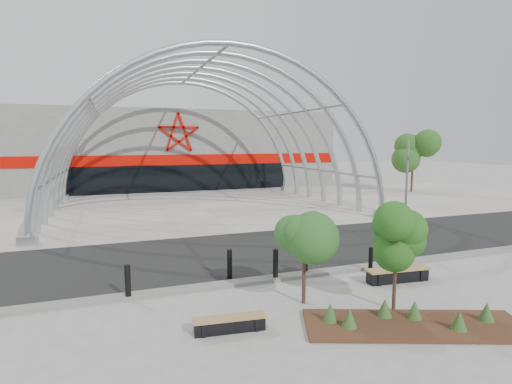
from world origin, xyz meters
name	(u,v)px	position (x,y,z in m)	size (l,w,h in m)	color
ground	(293,275)	(0.00, 0.00, 0.00)	(140.00, 140.00, 0.00)	gray
road	(260,250)	(0.00, 3.50, 0.01)	(140.00, 7.00, 0.02)	black
forecourt	(203,208)	(0.00, 15.50, 0.02)	(60.00, 17.00, 0.04)	#A7A096
kerb	(296,275)	(0.00, -0.25, 0.06)	(60.00, 0.50, 0.12)	slate
arena_building	(169,149)	(0.00, 33.45, 3.99)	(34.00, 15.24, 8.00)	slate
vault_canopy	(203,208)	(0.00, 15.50, 0.02)	(20.80, 15.80, 20.36)	#A4AAAF
planting_bed	(411,322)	(1.20, -4.83, 0.15)	(6.01, 3.69, 0.61)	#3D2119
signal_pole	(407,178)	(11.18, 7.24, 2.63)	(0.29, 0.71, 5.03)	slate
street_tree_0	(305,219)	(-0.78, -2.45, 2.62)	(1.60, 1.60, 3.64)	black
street_tree_1	(397,237)	(1.47, -3.77, 2.18)	(1.28, 1.28, 3.03)	#2F2015
bench_0	(230,324)	(-3.40, -3.44, 0.19)	(1.91, 0.61, 0.39)	black
bench_1	(398,275)	(3.16, -1.88, 0.23)	(2.32, 0.70, 0.48)	black
bollard_0	(128,282)	(-5.79, -0.36, 0.56)	(0.18, 0.18, 1.11)	black
bollard_1	(230,265)	(-2.32, 0.32, 0.54)	(0.17, 0.17, 1.09)	black
bollard_2	(276,265)	(-0.82, -0.31, 0.57)	(0.18, 0.18, 1.13)	black
bollard_3	(306,262)	(0.49, -0.07, 0.44)	(0.14, 0.14, 0.88)	black
bollard_4	(371,260)	(2.79, -0.82, 0.50)	(0.16, 0.16, 0.99)	black
bg_tree_1	(413,148)	(21.00, 18.00, 4.25)	(2.70, 2.70, 5.91)	black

